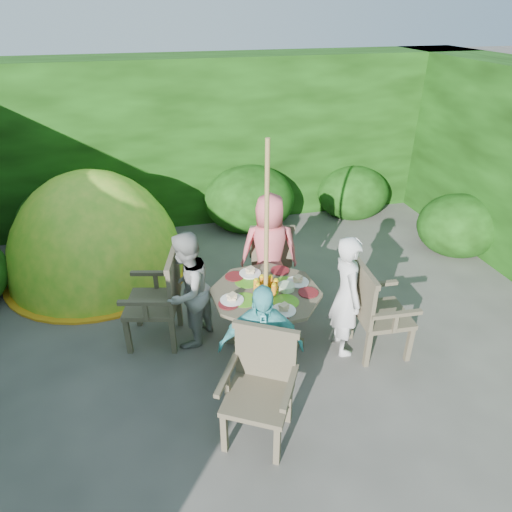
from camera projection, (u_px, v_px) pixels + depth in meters
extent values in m
plane|color=#494641|center=(269.00, 369.00, 4.53)|extent=(60.00, 60.00, 0.00)
cube|color=black|center=(203.00, 139.00, 7.29)|extent=(9.00, 1.00, 2.50)
cylinder|color=#41392A|center=(265.00, 319.00, 4.72)|extent=(0.11, 0.11, 0.63)
cube|color=#41392A|center=(265.00, 341.00, 4.86)|extent=(0.81, 0.35, 0.06)
cube|color=#41392A|center=(265.00, 341.00, 4.86)|extent=(0.35, 0.81, 0.06)
cylinder|color=#41392A|center=(266.00, 293.00, 4.56)|extent=(1.44, 1.44, 0.04)
cylinder|color=#4C9D1A|center=(244.00, 300.00, 4.42)|extent=(0.26, 0.26, 0.00)
cylinder|color=#4C9D1A|center=(286.00, 302.00, 4.40)|extent=(0.26, 0.26, 0.00)
cylinder|color=#4C9D1A|center=(247.00, 282.00, 4.71)|extent=(0.26, 0.26, 0.00)
cylinder|color=#4C9D1A|center=(286.00, 283.00, 4.68)|extent=(0.26, 0.26, 0.00)
cylinder|color=#4C9D1A|center=(266.00, 291.00, 4.55)|extent=(0.26, 0.26, 0.00)
cylinder|color=white|center=(298.00, 282.00, 4.69)|extent=(0.23, 0.23, 0.01)
cylinder|color=white|center=(250.00, 273.00, 4.84)|extent=(0.23, 0.23, 0.01)
cylinder|color=white|center=(232.00, 300.00, 4.41)|extent=(0.23, 0.23, 0.01)
cylinder|color=white|center=(284.00, 310.00, 4.26)|extent=(0.23, 0.23, 0.01)
cylinder|color=#B70C0F|center=(308.00, 292.00, 4.52)|extent=(0.20, 0.20, 0.01)
cylinder|color=#B70C0F|center=(280.00, 270.00, 4.89)|extent=(0.20, 0.20, 0.01)
cylinder|color=#B70C0F|center=(235.00, 276.00, 4.79)|extent=(0.20, 0.20, 0.01)
cylinder|color=#B70C0F|center=(229.00, 304.00, 4.35)|extent=(0.20, 0.20, 0.01)
cylinder|color=#B70C0F|center=(278.00, 316.00, 4.19)|extent=(0.20, 0.20, 0.01)
cylinder|color=#6BB344|center=(286.00, 287.00, 4.56)|extent=(0.17, 0.17, 0.06)
cylinder|color=olive|center=(266.00, 253.00, 4.34)|extent=(0.06, 0.06, 2.20)
cube|color=#41392A|center=(382.00, 315.00, 4.59)|extent=(0.54, 0.55, 0.05)
cube|color=#41392A|center=(409.00, 344.00, 4.55)|extent=(0.05, 0.05, 0.42)
cube|color=#41392A|center=(390.00, 317.00, 4.93)|extent=(0.05, 0.05, 0.42)
cube|color=#41392A|center=(368.00, 349.00, 4.48)|extent=(0.05, 0.05, 0.42)
cube|color=#41392A|center=(351.00, 322.00, 4.86)|extent=(0.05, 0.05, 0.42)
cube|color=#41392A|center=(363.00, 295.00, 4.42)|extent=(0.07, 0.52, 0.50)
cube|color=#41392A|center=(397.00, 314.00, 4.27)|extent=(0.50, 0.08, 0.04)
cube|color=#41392A|center=(374.00, 284.00, 4.72)|extent=(0.50, 0.08, 0.04)
cube|color=#41392A|center=(152.00, 304.00, 4.73)|extent=(0.64, 0.65, 0.05)
cube|color=#41392A|center=(138.00, 309.00, 5.04)|extent=(0.06, 0.06, 0.44)
cube|color=#41392A|center=(128.00, 336.00, 4.64)|extent=(0.06, 0.06, 0.44)
cube|color=#41392A|center=(179.00, 309.00, 5.04)|extent=(0.06, 0.06, 0.44)
cube|color=#41392A|center=(173.00, 335.00, 4.65)|extent=(0.06, 0.06, 0.44)
cube|color=#41392A|center=(174.00, 281.00, 4.59)|extent=(0.17, 0.54, 0.52)
cube|color=#41392A|center=(155.00, 273.00, 4.86)|extent=(0.52, 0.17, 0.04)
cube|color=#41392A|center=(144.00, 303.00, 4.39)|extent=(0.52, 0.17, 0.04)
cube|color=#41392A|center=(271.00, 256.00, 5.71)|extent=(0.57, 0.56, 0.05)
cube|color=#41392A|center=(285.00, 262.00, 5.99)|extent=(0.06, 0.06, 0.39)
cube|color=#41392A|center=(254.00, 262.00, 5.98)|extent=(0.06, 0.06, 0.39)
cube|color=#41392A|center=(288.00, 278.00, 5.63)|extent=(0.06, 0.06, 0.39)
cube|color=#41392A|center=(255.00, 279.00, 5.62)|extent=(0.06, 0.06, 0.39)
cube|color=#41392A|center=(272.00, 247.00, 5.39)|extent=(0.48, 0.14, 0.47)
cube|color=#41392A|center=(290.00, 243.00, 5.62)|extent=(0.14, 0.47, 0.04)
cube|color=#41392A|center=(251.00, 243.00, 5.61)|extent=(0.14, 0.47, 0.04)
cube|color=#41392A|center=(258.00, 399.00, 3.65)|extent=(0.69, 0.68, 0.05)
cube|color=#41392A|center=(224.00, 432.00, 3.62)|extent=(0.07, 0.07, 0.41)
cube|color=#41392A|center=(277.00, 445.00, 3.52)|extent=(0.07, 0.07, 0.41)
cube|color=#41392A|center=(241.00, 393.00, 3.98)|extent=(0.07, 0.07, 0.41)
cube|color=#41392A|center=(289.00, 403.00, 3.88)|extent=(0.07, 0.07, 0.41)
cube|color=#41392A|center=(266.00, 354.00, 3.71)|extent=(0.46, 0.29, 0.49)
cube|color=#41392A|center=(227.00, 374.00, 3.61)|extent=(0.29, 0.45, 0.04)
cube|color=#41392A|center=(290.00, 387.00, 3.49)|extent=(0.29, 0.45, 0.04)
imported|color=silver|center=(346.00, 296.00, 4.51)|extent=(0.33, 0.49, 1.30)
imported|color=#969792|center=(187.00, 291.00, 4.62)|extent=(0.75, 0.78, 1.27)
imported|color=#D95961|center=(269.00, 251.00, 5.24)|extent=(0.75, 0.57, 1.37)
imported|color=#52BEC1|center=(261.00, 348.00, 3.88)|extent=(0.78, 0.45, 1.25)
ellipsoid|color=#6AC325|center=(101.00, 270.00, 6.19)|extent=(2.54, 2.54, 2.76)
ellipsoid|color=black|center=(107.00, 301.00, 5.56)|extent=(0.82, 0.51, 0.95)
cylinder|color=orange|center=(100.00, 269.00, 6.18)|extent=(2.41, 2.41, 0.03)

